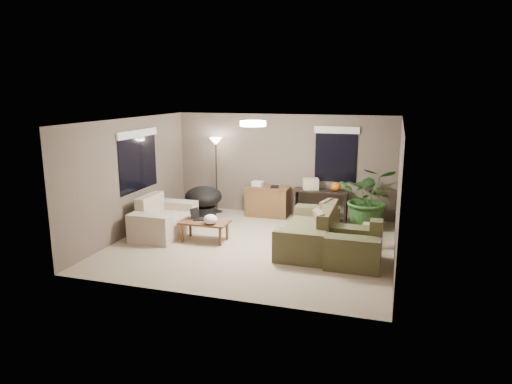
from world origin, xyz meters
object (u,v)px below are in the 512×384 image
(papasan_chair, at_px, (204,200))
(cat_scratching_post, at_px, (368,237))
(houseplant, at_px, (369,205))
(desk, at_px, (267,201))
(main_sofa, at_px, (311,233))
(floor_lamp, at_px, (216,150))
(coffee_table, at_px, (205,224))
(loveseat, at_px, (163,221))
(console_table, at_px, (321,203))
(armchair, at_px, (355,248))

(papasan_chair, relative_size, cat_scratching_post, 1.82)
(papasan_chair, bearing_deg, houseplant, 4.45)
(desk, bearing_deg, papasan_chair, -155.03)
(main_sofa, bearing_deg, desk, 126.74)
(floor_lamp, relative_size, houseplant, 1.32)
(main_sofa, relative_size, coffee_table, 2.20)
(papasan_chair, height_order, houseplant, houseplant)
(loveseat, distance_m, cat_scratching_post, 4.33)
(loveseat, relative_size, coffee_table, 1.60)
(main_sofa, distance_m, papasan_chair, 3.16)
(console_table, bearing_deg, cat_scratching_post, -54.05)
(houseplant, bearing_deg, desk, 171.72)
(loveseat, xyz_separation_m, floor_lamp, (0.42, 2.07, 1.30))
(papasan_chair, distance_m, houseplant, 3.91)
(loveseat, bearing_deg, armchair, -8.05)
(loveseat, xyz_separation_m, armchair, (4.14, -0.59, 0.00))
(desk, height_order, cat_scratching_post, desk)
(coffee_table, bearing_deg, cat_scratching_post, 9.53)
(main_sofa, relative_size, console_table, 1.69)
(main_sofa, height_order, loveseat, same)
(loveseat, distance_m, armchair, 4.18)
(floor_lamp, bearing_deg, cat_scratching_post, -23.49)
(console_table, bearing_deg, desk, -179.86)
(armchair, height_order, floor_lamp, floor_lamp)
(loveseat, bearing_deg, papasan_chair, 75.94)
(desk, bearing_deg, console_table, 0.14)
(papasan_chair, xyz_separation_m, cat_scratching_post, (3.96, -1.02, -0.25))
(console_table, xyz_separation_m, cat_scratching_post, (1.22, -1.68, -0.22))
(armchair, distance_m, papasan_chair, 4.28)
(armchair, distance_m, coffee_table, 3.12)
(loveseat, height_order, coffee_table, loveseat)
(console_table, distance_m, cat_scratching_post, 2.09)
(main_sofa, height_order, houseplant, houseplant)
(houseplant, distance_m, cat_scratching_post, 1.36)
(armchair, distance_m, houseplant, 2.30)
(armchair, relative_size, coffee_table, 1.00)
(armchair, distance_m, desk, 3.55)
(main_sofa, xyz_separation_m, loveseat, (-3.23, -0.11, 0.00))
(console_table, xyz_separation_m, papasan_chair, (-2.75, -0.67, 0.03))
(papasan_chair, bearing_deg, desk, 24.97)
(armchair, xyz_separation_m, papasan_chair, (-3.79, 1.98, 0.17))
(main_sofa, bearing_deg, loveseat, -178.05)
(desk, bearing_deg, floor_lamp, 179.41)
(armchair, height_order, coffee_table, armchair)
(main_sofa, distance_m, houseplant, 1.91)
(floor_lamp, distance_m, cat_scratching_post, 4.46)
(armchair, height_order, houseplant, houseplant)
(armchair, bearing_deg, console_table, 111.57)
(cat_scratching_post, bearing_deg, coffee_table, -170.47)
(desk, bearing_deg, cat_scratching_post, -33.43)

